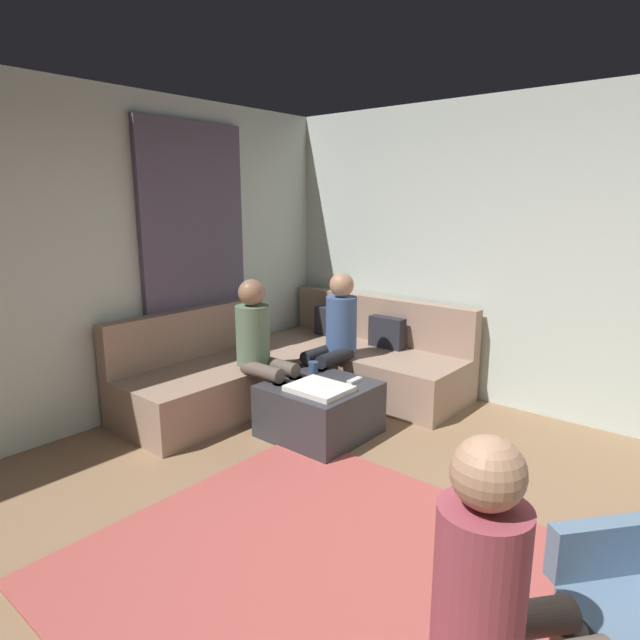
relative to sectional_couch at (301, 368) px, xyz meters
The scene contains 13 objects.
ground_plane 2.82m from the sectional_couch, 42.07° to the right, with size 6.00×6.00×0.10m, color #8C6B4C.
wall_back 2.57m from the sectional_couch, 27.05° to the left, with size 6.00×0.12×2.70m, color silver.
wall_left 2.33m from the sectional_couch, 114.60° to the right, with size 0.12×6.00×2.70m, color silver.
curtain_panel 1.36m from the sectional_couch, 142.74° to the right, with size 0.06×1.10×2.50m, color #595166.
area_rug 2.60m from the sectional_couch, 43.39° to the right, with size 2.60×2.20×0.01m, color #AD4C47.
sectional_couch is the anchor object (origin of this frame).
ottoman 0.88m from the sectional_couch, 37.91° to the right, with size 0.76×0.76×0.42m, color #333338.
folded_blanket 1.04m from the sectional_couch, 39.76° to the right, with size 0.44×0.36×0.04m, color white.
coffee_mug 0.62m from the sectional_couch, 37.25° to the right, with size 0.08×0.08×0.10m, color #334C72.
game_remote 0.94m from the sectional_couch, 20.03° to the right, with size 0.05×0.15×0.02m, color white.
person_on_couch_back 0.53m from the sectional_couch, ahead, with size 0.30×0.60×1.20m.
person_on_couch_side 0.76m from the sectional_couch, 77.03° to the right, with size 0.60×0.30×1.20m.
person_on_armchair 3.53m from the sectional_couch, 37.34° to the right, with size 0.52×0.57×1.18m.
Camera 1 is at (1.19, -1.71, 1.84)m, focal length 30.16 mm.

